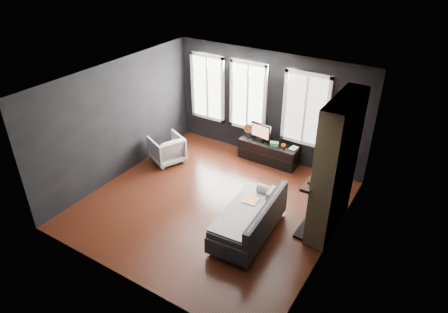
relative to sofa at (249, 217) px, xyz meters
The scene contains 18 objects.
floor 1.24m from the sofa, 159.09° to the left, with size 5.00×5.00×0.00m, color black.
ceiling 2.58m from the sofa, 159.09° to the left, with size 5.00×5.00×0.00m, color white.
wall_back 3.26m from the sofa, 110.64° to the left, with size 5.00×0.02×2.70m, color black.
wall_left 3.75m from the sofa, behind, with size 0.02×5.00×2.70m, color black.
wall_right 1.74m from the sofa, 16.71° to the left, with size 0.02×5.00×2.70m, color black.
windows 3.82m from the sofa, 118.29° to the left, with size 4.00×0.16×1.76m, color white, non-canonical shape.
fireplace 1.84m from the sofa, 40.37° to the left, with size 0.70×1.62×2.70m, color #93724C, non-canonical shape.
sofa is the anchor object (origin of this frame).
stripe_pillow 0.61m from the sofa, 73.35° to the left, with size 0.08×0.33×0.33m, color gray.
armchair 3.32m from the sofa, 156.60° to the left, with size 0.73×0.69×0.75m, color white.
media_console 2.81m from the sofa, 108.69° to the left, with size 1.50×0.47×0.52m, color black, non-canonical shape.
monitor 2.93m from the sofa, 113.30° to the left, with size 0.57×0.12×0.51m, color black, non-canonical shape.
desk_fan 3.09m from the sofa, 119.09° to the left, with size 0.25×0.25×0.36m, color #ABABAB, non-canonical shape.
mug 2.70m from the sofa, 101.01° to the left, with size 0.11×0.09×0.11m, color #F35917.
book 2.77m from the sofa, 97.48° to the left, with size 0.17×0.02×0.23m, color tan.
storage_box 2.69m from the sofa, 105.77° to the left, with size 0.20×0.13×0.11m, color #387B48.
mantel_vase 1.97m from the sofa, 57.13° to the left, with size 0.16×0.17×0.16m, color gold.
mantel_clock 1.36m from the sofa, 26.33° to the left, with size 0.12×0.12×0.04m, color black.
Camera 1 is at (3.85, -5.70, 5.13)m, focal length 32.00 mm.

